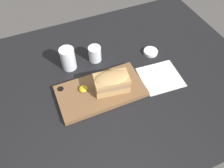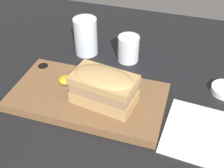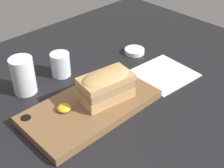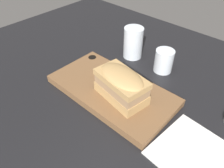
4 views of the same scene
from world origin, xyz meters
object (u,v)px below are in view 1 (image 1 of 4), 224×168
Objects in this scene: sandwich at (112,82)px; water_glass at (68,60)px; wine_glass at (95,54)px; napkin at (160,77)px; condiment_dish at (151,52)px; serving_board at (101,91)px.

sandwich is 26.40cm from water_glass.
wine_glass is 0.39× the size of napkin.
water_glass is 1.46× the size of wine_glass.
water_glass is 43.52cm from condiment_dish.
serving_board is at bearing 164.99° from sandwich.
condiment_dish is at bearing 22.39° from serving_board.
napkin is at bearing -5.38° from serving_board.
serving_board is at bearing -103.74° from wine_glass.
napkin is at bearing -43.84° from wine_glass.
serving_board reaches higher than napkin.
water_glass is at bearing 179.85° from wine_glass.
sandwich is 0.80× the size of napkin.
condiment_dish is (34.11, 14.06, -0.37)cm from serving_board.
condiment_dish is (28.93, -7.12, -2.98)cm from wine_glass.
water_glass is 1.57× the size of condiment_dish.
sandwich is at bearing -152.17° from condiment_dish.
napkin is (38.80, -24.06, -4.90)cm from water_glass.
serving_board is 30.34cm from napkin.
water_glass is at bearing 112.07° from serving_board.
wine_glass is at bearing -0.15° from water_glass.
water_glass is 13.84cm from wine_glass.
napkin is at bearing -103.06° from condiment_dish.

